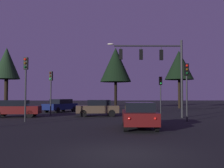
{
  "coord_description": "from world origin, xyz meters",
  "views": [
    {
      "loc": [
        -0.64,
        -9.1,
        1.89
      ],
      "look_at": [
        0.11,
        13.86,
        2.88
      ],
      "focal_mm": 44.58,
      "sensor_mm": 36.0,
      "label": 1
    }
  ],
  "objects_px": {
    "traffic_light_median": "(161,87)",
    "traffic_light_far_side": "(51,84)",
    "traffic_signal_mast_arm": "(158,63)",
    "traffic_light_corner_right": "(187,80)",
    "tree_center_horizon": "(116,65)",
    "car_nearside_lane": "(139,115)",
    "car_crossing_left": "(16,108)",
    "tree_behind_sign": "(179,65)",
    "tree_left_far": "(7,64)",
    "traffic_light_corner_left": "(26,76)",
    "car_far_lane": "(61,105)",
    "car_crossing_right": "(98,108)"
  },
  "relations": [
    {
      "from": "traffic_light_median",
      "to": "traffic_light_far_side",
      "type": "bearing_deg",
      "value": -165.84
    },
    {
      "from": "traffic_signal_mast_arm",
      "to": "traffic_light_corner_right",
      "type": "relative_size",
      "value": 1.57
    },
    {
      "from": "traffic_light_corner_right",
      "to": "tree_center_horizon",
      "type": "distance_m",
      "value": 21.46
    },
    {
      "from": "car_nearside_lane",
      "to": "car_crossing_left",
      "type": "bearing_deg",
      "value": 137.76
    },
    {
      "from": "car_crossing_left",
      "to": "traffic_light_far_side",
      "type": "bearing_deg",
      "value": 33.95
    },
    {
      "from": "tree_behind_sign",
      "to": "tree_left_far",
      "type": "xyz_separation_m",
      "value": [
        -24.59,
        -5.23,
        -0.47
      ]
    },
    {
      "from": "traffic_light_corner_left",
      "to": "tree_behind_sign",
      "type": "xyz_separation_m",
      "value": [
        17.46,
        21.87,
        3.31
      ]
    },
    {
      "from": "traffic_light_corner_right",
      "to": "car_far_lane",
      "type": "xyz_separation_m",
      "value": [
        -11.2,
        12.39,
        -2.26
      ]
    },
    {
      "from": "traffic_light_corner_right",
      "to": "car_crossing_left",
      "type": "bearing_deg",
      "value": 161.56
    },
    {
      "from": "traffic_light_median",
      "to": "tree_center_horizon",
      "type": "distance_m",
      "value": 12.72
    },
    {
      "from": "tree_behind_sign",
      "to": "traffic_light_corner_left",
      "type": "bearing_deg",
      "value": -128.6
    },
    {
      "from": "tree_center_horizon",
      "to": "traffic_light_corner_right",
      "type": "bearing_deg",
      "value": -78.16
    },
    {
      "from": "tree_behind_sign",
      "to": "tree_center_horizon",
      "type": "bearing_deg",
      "value": -172.74
    },
    {
      "from": "traffic_light_far_side",
      "to": "tree_left_far",
      "type": "bearing_deg",
      "value": 127.25
    },
    {
      "from": "traffic_light_corner_left",
      "to": "tree_center_horizon",
      "type": "height_order",
      "value": "tree_center_horizon"
    },
    {
      "from": "car_nearside_lane",
      "to": "tree_left_far",
      "type": "xyz_separation_m",
      "value": [
        -14.92,
        21.05,
        5.38
      ]
    },
    {
      "from": "tree_behind_sign",
      "to": "traffic_light_median",
      "type": "bearing_deg",
      "value": -113.65
    },
    {
      "from": "traffic_light_corner_right",
      "to": "car_far_lane",
      "type": "distance_m",
      "value": 16.86
    },
    {
      "from": "traffic_light_corner_right",
      "to": "tree_behind_sign",
      "type": "distance_m",
      "value": 22.96
    },
    {
      "from": "traffic_light_corner_left",
      "to": "car_nearside_lane",
      "type": "xyz_separation_m",
      "value": [
        7.79,
        -4.41,
        -2.54
      ]
    },
    {
      "from": "traffic_light_corner_left",
      "to": "tree_left_far",
      "type": "bearing_deg",
      "value": 113.21
    },
    {
      "from": "traffic_light_corner_left",
      "to": "car_nearside_lane",
      "type": "bearing_deg",
      "value": -29.52
    },
    {
      "from": "traffic_light_corner_left",
      "to": "traffic_light_median",
      "type": "xyz_separation_m",
      "value": [
        11.92,
        9.23,
        -0.51
      ]
    },
    {
      "from": "traffic_light_corner_right",
      "to": "car_far_lane",
      "type": "bearing_deg",
      "value": 132.12
    },
    {
      "from": "traffic_light_median",
      "to": "car_crossing_right",
      "type": "bearing_deg",
      "value": -151.14
    },
    {
      "from": "car_crossing_left",
      "to": "car_far_lane",
      "type": "height_order",
      "value": "same"
    },
    {
      "from": "traffic_light_corner_left",
      "to": "car_crossing_right",
      "type": "xyz_separation_m",
      "value": [
        5.19,
        5.52,
        -2.54
      ]
    },
    {
      "from": "traffic_signal_mast_arm",
      "to": "car_far_lane",
      "type": "xyz_separation_m",
      "value": [
        -9.74,
        8.87,
        -4.01
      ]
    },
    {
      "from": "traffic_light_far_side",
      "to": "car_crossing_left",
      "type": "xyz_separation_m",
      "value": [
        -2.73,
        -1.84,
        -2.24
      ]
    },
    {
      "from": "car_far_lane",
      "to": "traffic_signal_mast_arm",
      "type": "bearing_deg",
      "value": -42.31
    },
    {
      "from": "car_nearside_lane",
      "to": "tree_behind_sign",
      "type": "height_order",
      "value": "tree_behind_sign"
    },
    {
      "from": "traffic_signal_mast_arm",
      "to": "car_crossing_right",
      "type": "relative_size",
      "value": 1.65
    },
    {
      "from": "tree_left_far",
      "to": "tree_center_horizon",
      "type": "distance_m",
      "value": 15.24
    },
    {
      "from": "traffic_signal_mast_arm",
      "to": "traffic_light_far_side",
      "type": "distance_m",
      "value": 10.41
    },
    {
      "from": "traffic_light_corner_right",
      "to": "car_crossing_right",
      "type": "relative_size",
      "value": 1.05
    },
    {
      "from": "traffic_light_corner_left",
      "to": "car_nearside_lane",
      "type": "relative_size",
      "value": 1.02
    },
    {
      "from": "traffic_light_corner_left",
      "to": "car_crossing_left",
      "type": "relative_size",
      "value": 1.11
    },
    {
      "from": "car_crossing_right",
      "to": "car_far_lane",
      "type": "height_order",
      "value": "same"
    },
    {
      "from": "traffic_light_corner_right",
      "to": "tree_left_far",
      "type": "xyz_separation_m",
      "value": [
        -19.06,
        16.76,
        3.12
      ]
    },
    {
      "from": "traffic_light_corner_left",
      "to": "traffic_light_median",
      "type": "distance_m",
      "value": 15.09
    },
    {
      "from": "car_nearside_lane",
      "to": "car_crossing_left",
      "type": "distance_m",
      "value": 13.33
    },
    {
      "from": "tree_center_horizon",
      "to": "car_crossing_left",
      "type": "bearing_deg",
      "value": -121.02
    },
    {
      "from": "traffic_light_median",
      "to": "car_far_lane",
      "type": "bearing_deg",
      "value": 164.84
    },
    {
      "from": "tree_center_horizon",
      "to": "car_nearside_lane",
      "type": "bearing_deg",
      "value": -89.51
    },
    {
      "from": "tree_left_far",
      "to": "traffic_light_far_side",
      "type": "bearing_deg",
      "value": -52.75
    },
    {
      "from": "traffic_light_corner_right",
      "to": "car_crossing_left",
      "type": "distance_m",
      "value": 14.93
    },
    {
      "from": "car_nearside_lane",
      "to": "car_far_lane",
      "type": "xyz_separation_m",
      "value": [
        -7.07,
        16.68,
        -0.0
      ]
    },
    {
      "from": "traffic_light_median",
      "to": "car_crossing_left",
      "type": "bearing_deg",
      "value": -161.5
    },
    {
      "from": "traffic_light_corner_right",
      "to": "tree_behind_sign",
      "type": "height_order",
      "value": "tree_behind_sign"
    },
    {
      "from": "car_nearside_lane",
      "to": "car_crossing_right",
      "type": "height_order",
      "value": "same"
    }
  ]
}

